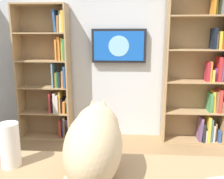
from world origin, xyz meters
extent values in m
cube|color=silver|center=(0.00, -2.23, 1.35)|extent=(4.52, 0.06, 2.70)
cube|color=tan|center=(-0.67, -2.04, 1.11)|extent=(0.02, 0.28, 2.23)
cube|color=#93754E|center=(-1.09, -2.17, 1.11)|extent=(0.86, 0.01, 2.23)
cube|color=tan|center=(-1.09, -2.04, 0.01)|extent=(0.82, 0.27, 0.02)
cube|color=tan|center=(-1.09, -2.04, 0.45)|extent=(0.82, 0.27, 0.02)
cube|color=tan|center=(-1.09, -2.04, 0.89)|extent=(0.82, 0.27, 0.02)
cube|color=tan|center=(-1.09, -2.04, 1.33)|extent=(0.82, 0.27, 0.02)
cube|color=tan|center=(-1.09, -2.04, 1.78)|extent=(0.82, 0.27, 0.02)
cube|color=#345295|center=(-1.47, -2.03, 0.10)|extent=(0.04, 0.20, 0.16)
cube|color=#997746|center=(-1.43, -2.04, 0.15)|extent=(0.03, 0.13, 0.27)
cube|color=silver|center=(-1.39, -2.04, 0.14)|extent=(0.02, 0.18, 0.24)
cube|color=#5E9FA9|center=(-1.35, -2.04, 0.19)|extent=(0.03, 0.19, 0.33)
cube|color=yellow|center=(-1.31, -2.03, 0.21)|extent=(0.04, 0.23, 0.37)
cube|color=beige|center=(-1.28, -2.02, 0.11)|extent=(0.02, 0.22, 0.18)
cube|color=#21262A|center=(-1.24, -2.03, 0.15)|extent=(0.03, 0.23, 0.26)
cube|color=slate|center=(-1.21, -2.04, 0.19)|extent=(0.05, 0.20, 0.35)
cube|color=olive|center=(-1.47, -2.03, 0.54)|extent=(0.03, 0.20, 0.16)
cube|color=#BD3B32|center=(-1.43, -2.04, 0.62)|extent=(0.04, 0.24, 0.32)
cube|color=#986246|center=(-1.40, -2.02, 0.61)|extent=(0.03, 0.17, 0.30)
cube|color=yellow|center=(-1.36, -2.04, 0.61)|extent=(0.05, 0.15, 0.29)
cube|color=#428651|center=(-1.32, -2.04, 0.60)|extent=(0.03, 0.20, 0.27)
cube|color=black|center=(-1.47, -2.03, 1.09)|extent=(0.03, 0.15, 0.38)
cube|color=#7E5378|center=(-1.43, -2.04, 1.06)|extent=(0.03, 0.18, 0.32)
cube|color=red|center=(-1.39, -2.04, 1.07)|extent=(0.04, 0.20, 0.34)
cube|color=#763F7B|center=(-1.35, -2.05, 0.99)|extent=(0.04, 0.12, 0.18)
cube|color=gold|center=(-1.31, -2.04, 0.98)|extent=(0.03, 0.18, 0.16)
cube|color=orange|center=(-1.28, -2.03, 1.04)|extent=(0.02, 0.15, 0.28)
cube|color=#AF2636|center=(-1.24, -2.02, 1.04)|extent=(0.03, 0.13, 0.26)
cube|color=red|center=(-1.41, -2.02, 1.44)|extent=(0.04, 0.15, 0.19)
cube|color=gold|center=(-1.37, -2.04, 1.46)|extent=(0.04, 0.17, 0.23)
cube|color=silver|center=(-1.32, -2.03, 1.44)|extent=(0.02, 0.12, 0.20)
cube|color=black|center=(-1.29, -2.04, 1.48)|extent=(0.03, 0.21, 0.28)
cube|color=silver|center=(-1.39, -2.04, 1.91)|extent=(0.03, 0.15, 0.26)
cube|color=silver|center=(-1.34, -2.03, 1.91)|extent=(0.03, 0.15, 0.25)
cube|color=#272A1B|center=(-1.31, -2.02, 1.91)|extent=(0.03, 0.21, 0.24)
cube|color=gold|center=(-1.28, -2.04, 1.97)|extent=(0.04, 0.13, 0.37)
cube|color=orange|center=(-1.25, -2.02, 1.92)|extent=(0.03, 0.17, 0.28)
cube|color=tan|center=(0.72, -2.04, 0.98)|extent=(0.02, 0.28, 1.95)
cube|color=tan|center=(1.46, -2.04, 0.98)|extent=(0.02, 0.28, 1.95)
cube|color=#93754E|center=(1.09, -2.17, 0.98)|extent=(0.76, 0.01, 1.95)
cube|color=tan|center=(1.09, -2.04, 0.01)|extent=(0.72, 0.27, 0.02)
cube|color=tan|center=(1.09, -2.04, 0.40)|extent=(0.72, 0.27, 0.02)
cube|color=tan|center=(1.09, -2.04, 0.78)|extent=(0.72, 0.27, 0.02)
cube|color=tan|center=(1.09, -2.04, 1.17)|extent=(0.72, 0.27, 0.02)
cube|color=tan|center=(1.09, -2.04, 1.56)|extent=(0.72, 0.27, 0.02)
cube|color=tan|center=(1.09, -2.04, 1.94)|extent=(0.72, 0.27, 0.02)
cube|color=black|center=(0.76, -2.03, 0.16)|extent=(0.04, 0.23, 0.29)
cube|color=olive|center=(0.80, -2.04, 0.18)|extent=(0.03, 0.18, 0.32)
cube|color=#344887|center=(0.83, -2.05, 0.18)|extent=(0.04, 0.13, 0.31)
cube|color=#BF352A|center=(0.87, -2.05, 0.15)|extent=(0.04, 0.19, 0.27)
cube|color=#72A39B|center=(0.75, -2.05, 0.52)|extent=(0.02, 0.18, 0.23)
cube|color=orange|center=(0.79, -2.03, 0.50)|extent=(0.04, 0.20, 0.18)
cube|color=black|center=(0.82, -2.05, 0.51)|extent=(0.02, 0.21, 0.21)
cube|color=gold|center=(0.85, -2.03, 0.57)|extent=(0.03, 0.18, 0.33)
cube|color=silver|center=(0.89, -2.03, 0.54)|extent=(0.04, 0.22, 0.27)
cube|color=beige|center=(0.93, -2.02, 0.56)|extent=(0.04, 0.17, 0.30)
cube|color=black|center=(0.97, -2.04, 0.52)|extent=(0.03, 0.14, 0.23)
cube|color=#B83633|center=(1.00, -2.02, 0.55)|extent=(0.02, 0.16, 0.29)
cube|color=#2B5088|center=(0.76, -2.02, 0.95)|extent=(0.03, 0.23, 0.30)
cube|color=orange|center=(0.79, -2.04, 0.91)|extent=(0.04, 0.19, 0.24)
cube|color=#19292F|center=(0.84, -2.03, 0.90)|extent=(0.03, 0.19, 0.22)
cube|color=#32723C|center=(0.87, -2.04, 0.90)|extent=(0.02, 0.20, 0.22)
cube|color=yellow|center=(0.90, -2.04, 0.90)|extent=(0.03, 0.17, 0.21)
cube|color=#6B93B3|center=(0.93, -2.03, 0.97)|extent=(0.02, 0.22, 0.35)
cube|color=#37814F|center=(0.75, -2.04, 1.33)|extent=(0.03, 0.21, 0.30)
cube|color=gold|center=(0.79, -2.03, 1.34)|extent=(0.03, 0.12, 0.31)
cube|color=orange|center=(0.83, -2.04, 1.34)|extent=(0.04, 0.18, 0.32)
cube|color=orange|center=(0.87, -2.02, 1.33)|extent=(0.02, 0.18, 0.29)
cube|color=gold|center=(0.76, -2.03, 1.71)|extent=(0.03, 0.21, 0.29)
cube|color=beige|center=(0.79, -2.05, 1.71)|extent=(0.04, 0.13, 0.29)
cube|color=#9E6D36|center=(0.83, -2.04, 1.68)|extent=(0.04, 0.13, 0.23)
cube|color=#2D5496|center=(0.87, -2.05, 1.72)|extent=(0.05, 0.17, 0.31)
cube|color=black|center=(-0.01, -2.15, 1.38)|extent=(0.78, 0.06, 0.48)
cube|color=blue|center=(-0.01, -2.12, 1.38)|extent=(0.71, 0.01, 0.41)
cylinder|color=#8CCCEA|center=(-0.01, -2.11, 1.38)|extent=(0.29, 0.00, 0.29)
ellipsoid|color=#D1B284|center=(0.03, 0.21, 0.96)|extent=(0.29, 0.55, 0.36)
ellipsoid|color=#D1B284|center=(0.03, 0.08, 1.00)|extent=(0.25, 0.30, 0.27)
sphere|color=#D1B284|center=(0.03, 0.02, 1.07)|extent=(0.12, 0.12, 0.12)
cone|color=#D1B284|center=(0.00, 0.02, 1.12)|extent=(0.06, 0.06, 0.07)
cone|color=#D1B284|center=(0.07, 0.02, 1.12)|extent=(0.06, 0.06, 0.07)
cone|color=beige|center=(0.00, 0.02, 1.11)|extent=(0.03, 0.03, 0.05)
cone|color=beige|center=(0.07, 0.02, 1.11)|extent=(0.03, 0.03, 0.05)
cylinder|color=white|center=(0.53, 0.12, 0.90)|extent=(0.11, 0.11, 0.26)
camera|label=1|loc=(-0.13, 1.33, 1.50)|focal=38.10mm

